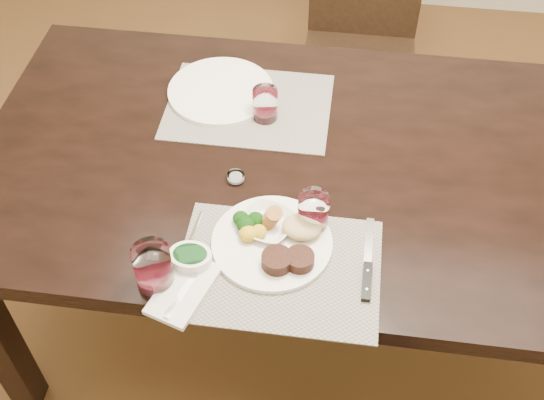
# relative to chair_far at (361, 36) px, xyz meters

# --- Properties ---
(ground_plane) EXTENTS (4.50, 4.50, 0.00)m
(ground_plane) POSITION_rel_chair_far_xyz_m (0.00, -0.93, -0.50)
(ground_plane) COLOR #492D17
(ground_plane) RESTS_ON ground
(dining_table) EXTENTS (2.00, 1.00, 0.75)m
(dining_table) POSITION_rel_chair_far_xyz_m (0.00, -0.93, 0.16)
(dining_table) COLOR black
(dining_table) RESTS_ON ground
(chair_far) EXTENTS (0.42, 0.42, 0.90)m
(chair_far) POSITION_rel_chair_far_xyz_m (0.00, 0.00, 0.00)
(chair_far) COLOR black
(chair_far) RESTS_ON ground
(placemat_near) EXTENTS (0.46, 0.34, 0.00)m
(placemat_near) POSITION_rel_chair_far_xyz_m (-0.15, -1.30, 0.25)
(placemat_near) COLOR slate
(placemat_near) RESTS_ON dining_table
(placemat_far) EXTENTS (0.46, 0.34, 0.00)m
(placemat_far) POSITION_rel_chair_far_xyz_m (-0.31, -0.75, 0.25)
(placemat_far) COLOR slate
(placemat_far) RESTS_ON dining_table
(dinner_plate) EXTENTS (0.28, 0.28, 0.05)m
(dinner_plate) POSITION_rel_chair_far_xyz_m (-0.16, -1.23, 0.27)
(dinner_plate) COLOR white
(dinner_plate) RESTS_ON placemat_near
(napkin_fork) EXTENTS (0.15, 0.20, 0.02)m
(napkin_fork) POSITION_rel_chair_far_xyz_m (-0.35, -1.39, 0.26)
(napkin_fork) COLOR white
(napkin_fork) RESTS_ON placemat_near
(steak_knife) EXTENTS (0.02, 0.24, 0.01)m
(steak_knife) POSITION_rel_chair_far_xyz_m (0.05, -1.28, 0.26)
(steak_knife) COLOR white
(steak_knife) RESTS_ON placemat_near
(cracker_bowl) EXTENTS (0.16, 0.16, 0.06)m
(cracker_bowl) POSITION_rel_chair_far_xyz_m (-0.19, -1.19, 0.27)
(cracker_bowl) COLOR white
(cracker_bowl) RESTS_ON placemat_near
(sauce_ramekin) EXTENTS (0.10, 0.15, 0.08)m
(sauce_ramekin) POSITION_rel_chair_far_xyz_m (-0.35, -1.31, 0.27)
(sauce_ramekin) COLOR white
(sauce_ramekin) RESTS_ON placemat_near
(wine_glass_near) EXTENTS (0.07, 0.07, 0.10)m
(wine_glass_near) POSITION_rel_chair_far_xyz_m (-0.08, -1.16, 0.30)
(wine_glass_near) COLOR silver
(wine_glass_near) RESTS_ON placemat_near
(far_plate) EXTENTS (0.30, 0.30, 0.01)m
(far_plate) POSITION_rel_chair_far_xyz_m (-0.39, -0.70, 0.26)
(far_plate) COLOR white
(far_plate) RESTS_ON placemat_far
(wine_glass_far) EXTENTS (0.07, 0.07, 0.09)m
(wine_glass_far) POSITION_rel_chair_far_xyz_m (-0.25, -0.79, 0.29)
(wine_glass_far) COLOR silver
(wine_glass_far) RESTS_ON placemat_far
(wine_glass_side) EXTENTS (0.08, 0.08, 0.12)m
(wine_glass_side) POSITION_rel_chair_far_xyz_m (-0.42, -1.37, 0.30)
(wine_glass_side) COLOR silver
(wine_glass_side) RESTS_ON dining_table
(salt_cellar) EXTENTS (0.04, 0.04, 0.02)m
(salt_cellar) POSITION_rel_chair_far_xyz_m (-0.29, -1.04, 0.26)
(salt_cellar) COLOR silver
(salt_cellar) RESTS_ON dining_table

